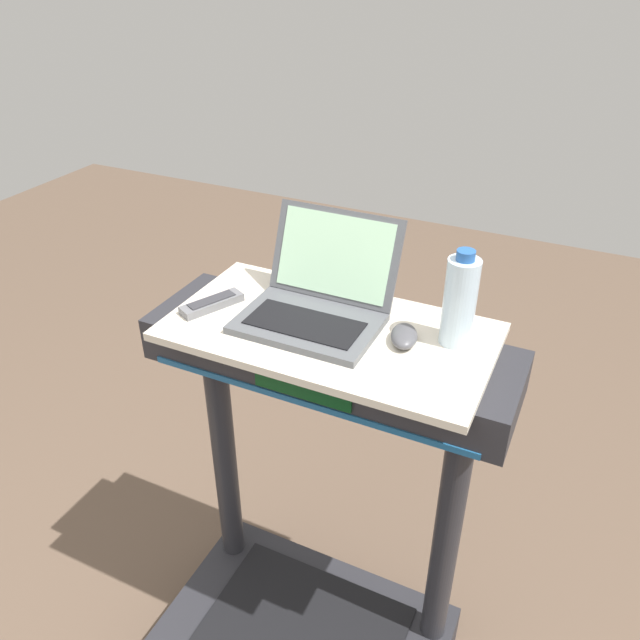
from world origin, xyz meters
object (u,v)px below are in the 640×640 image
at_px(computer_mouse, 404,336).
at_px(water_bottle, 460,301).
at_px(laptop, 317,300).
at_px(tv_remote, 212,304).

bearing_deg(computer_mouse, water_bottle, 10.34).
bearing_deg(laptop, computer_mouse, 0.60).
relative_size(laptop, computer_mouse, 3.25).
distance_m(laptop, water_bottle, 0.33).
xyz_separation_m(laptop, water_bottle, (0.33, 0.04, 0.06)).
xyz_separation_m(water_bottle, tv_remote, (-0.58, -0.11, -0.09)).
xyz_separation_m(laptop, computer_mouse, (0.22, -0.02, -0.03)).
relative_size(laptop, water_bottle, 1.44).
bearing_deg(laptop, tv_remote, -160.29).
height_order(water_bottle, tv_remote, water_bottle).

